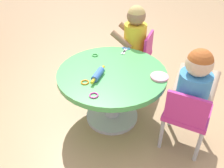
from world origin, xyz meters
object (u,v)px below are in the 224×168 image
Objects in this scene: child_chair_left at (187,114)px; child_chair_right at (137,55)px; rolling_pin at (98,74)px; seated_child_right at (135,33)px; craft_scissors at (125,50)px; craft_table at (112,84)px; seated_child_left at (194,85)px.

child_chair_left is 0.89m from child_chair_right.
child_chair_right is 2.38× the size of rolling_pin.
seated_child_right is (0.01, 0.04, 0.23)m from child_chair_right.
seated_child_right is 0.24m from craft_scissors.
seated_child_left is at bearing -115.25° from craft_table.
seated_child_left reaches higher than rolling_pin.
craft_table is 5.90× the size of craft_scissors.
rolling_pin is 1.59× the size of craft_scissors.
seated_child_left and seated_child_right have the same top height.
rolling_pin is at bearing 155.14° from seated_child_right.
craft_table is 0.63m from seated_child_right.
craft_scissors is at bearing 32.77° from child_chair_left.
seated_child_right is at bearing 22.72° from seated_child_left.
seated_child_left is at bearing -25.74° from child_chair_left.
seated_child_left is 0.95× the size of child_chair_right.
craft_table is at bearing 160.70° from seated_child_right.
craft_scissors is (0.65, 0.42, 0.16)m from child_chair_left.
child_chair_left is 1.00× the size of child_chair_right.
child_chair_right reaches higher than rolling_pin.
child_chair_right reaches higher than craft_table.
craft_scissors is at bearing 156.90° from seated_child_right.
rolling_pin is at bearing 154.30° from craft_scissors.
seated_child_left is 0.67m from rolling_pin.
seated_child_left is 2.26× the size of rolling_pin.
child_chair_right is 3.78× the size of craft_scissors.
craft_table is 0.60m from child_chair_left.
seated_child_right reaches higher than rolling_pin.
seated_child_right reaches higher than craft_scissors.
rolling_pin is 0.48m from craft_scissors.
craft_scissors is at bearing 35.38° from seated_child_left.
child_chair_right is at bearing -28.05° from rolling_pin.
craft_scissors is (0.35, -0.11, 0.12)m from craft_table.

